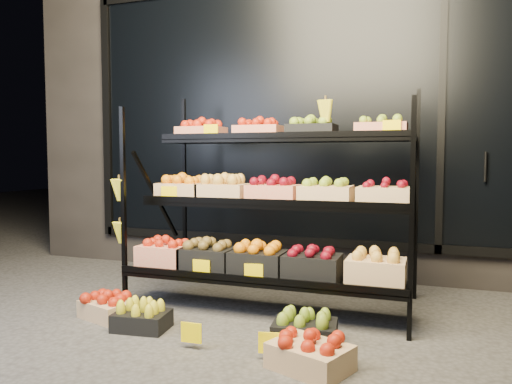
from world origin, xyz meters
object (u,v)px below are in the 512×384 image
at_px(floor_crate_midleft, 142,317).
at_px(floor_crate_midright, 310,352).
at_px(display_rack, 270,203).
at_px(floor_crate_left, 108,306).

relative_size(floor_crate_midleft, floor_crate_midright, 0.76).
xyz_separation_m(display_rack, floor_crate_midright, (0.56, -1.04, -0.69)).
bearing_deg(floor_crate_midleft, display_rack, 45.38).
bearing_deg(display_rack, floor_crate_midleft, -128.04).
bearing_deg(display_rack, floor_crate_midright, -61.79).
distance_m(floor_crate_left, floor_crate_midright, 1.58).
distance_m(display_rack, floor_crate_midright, 1.37).
bearing_deg(floor_crate_left, floor_crate_midleft, -1.78).
bearing_deg(floor_crate_left, display_rack, 52.39).
xyz_separation_m(floor_crate_left, floor_crate_midright, (1.54, -0.37, 0.01)).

